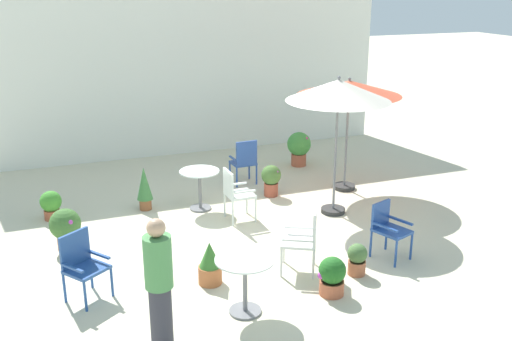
{
  "coord_description": "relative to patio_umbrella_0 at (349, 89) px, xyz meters",
  "views": [
    {
      "loc": [
        -3.38,
        -8.42,
        4.07
      ],
      "look_at": [
        0.0,
        0.57,
        0.89
      ],
      "focal_mm": 40.76,
      "sensor_mm": 36.0,
      "label": 1
    }
  ],
  "objects": [
    {
      "name": "villa_facade",
      "position": [
        -2.22,
        3.76,
        0.02
      ],
      "size": [
        9.62,
        0.3,
        4.12
      ],
      "primitive_type": "cube",
      "color": "white",
      "rests_on": "ground"
    },
    {
      "name": "potted_plant_0",
      "position": [
        -3.64,
        -2.76,
        -1.74
      ],
      "size": [
        0.33,
        0.33,
        0.62
      ],
      "color": "#B76539",
      "rests_on": "ground"
    },
    {
      "name": "potted_plant_4",
      "position": [
        -1.55,
        0.16,
        -1.69
      ],
      "size": [
        0.39,
        0.4,
        0.62
      ],
      "color": "#A04934",
      "rests_on": "ground"
    },
    {
      "name": "patio_chair_1",
      "position": [
        -1.81,
        0.97,
        -1.5
      ],
      "size": [
        0.5,
        0.45,
        0.95
      ],
      "color": "#2E4F9E",
      "rests_on": "ground"
    },
    {
      "name": "patio_chair_2",
      "position": [
        -2.25,
        -2.9,
        -1.48
      ],
      "size": [
        0.66,
        0.66,
        0.98
      ],
      "color": "silver",
      "rests_on": "ground"
    },
    {
      "name": "cafe_table_0",
      "position": [
        -3.44,
        -3.64,
        -1.51
      ],
      "size": [
        0.76,
        0.76,
        0.76
      ],
      "color": "white",
      "rests_on": "ground"
    },
    {
      "name": "standing_person",
      "position": [
        -4.58,
        -3.98,
        -1.22
      ],
      "size": [
        0.4,
        0.4,
        1.6
      ],
      "color": "#33333D",
      "rests_on": "ground"
    },
    {
      "name": "potted_plant_3",
      "position": [
        -2.19,
        -3.63,
        -1.76
      ],
      "size": [
        0.39,
        0.37,
        0.54
      ],
      "color": "#B25B3C",
      "rests_on": "ground"
    },
    {
      "name": "potted_plant_5",
      "position": [
        -5.46,
        -0.92,
        -1.66
      ],
      "size": [
        0.49,
        0.49,
        0.67
      ],
      "color": "#C4724B",
      "rests_on": "ground"
    },
    {
      "name": "patio_chair_4",
      "position": [
        -0.88,
        -2.91,
        -1.54
      ],
      "size": [
        0.57,
        0.61,
        0.86
      ],
      "color": "#254A95",
      "rests_on": "ground"
    },
    {
      "name": "potted_plant_2",
      "position": [
        -0.22,
        1.75,
        -1.59
      ],
      "size": [
        0.54,
        0.54,
        0.78
      ],
      "color": "#A6543A",
      "rests_on": "ground"
    },
    {
      "name": "cafe_table_1",
      "position": [
        -3.04,
        -0.03,
        -1.52
      ],
      "size": [
        0.73,
        0.73,
        0.75
      ],
      "color": "white",
      "rests_on": "ground"
    },
    {
      "name": "patio_chair_0",
      "position": [
        -2.59,
        -0.76,
        -1.49
      ],
      "size": [
        0.47,
        0.48,
        0.93
      ],
      "color": "silver",
      "rests_on": "ground"
    },
    {
      "name": "potted_plant_1",
      "position": [
        -5.64,
        0.43,
        -1.75
      ],
      "size": [
        0.37,
        0.37,
        0.53
      ],
      "color": "#A65437",
      "rests_on": "ground"
    },
    {
      "name": "patio_umbrella_0",
      "position": [
        0.0,
        0.0,
        0.0
      ],
      "size": [
        2.03,
        2.03,
        2.27
      ],
      "color": "#2D2D2D",
      "rests_on": "ground"
    },
    {
      "name": "potted_plant_7",
      "position": [
        -3.99,
        0.31,
        -1.6
      ],
      "size": [
        0.29,
        0.29,
        0.82
      ],
      "color": "brown",
      "rests_on": "ground"
    },
    {
      "name": "ground_plane",
      "position": [
        -2.22,
        -1.36,
        -2.04
      ],
      "size": [
        60.0,
        60.0,
        0.0
      ],
      "primitive_type": "plane",
      "color": "beige"
    },
    {
      "name": "patio_umbrella_1",
      "position": [
        -0.81,
        -1.05,
        0.19
      ],
      "size": [
        1.82,
        1.82,
        2.5
      ],
      "color": "#2D2D2D",
      "rests_on": "ground"
    },
    {
      "name": "potted_plant_6",
      "position": [
        -1.59,
        -3.25,
        -1.79
      ],
      "size": [
        0.29,
        0.29,
        0.47
      ],
      "color": "#B0603F",
      "rests_on": "ground"
    },
    {
      "name": "patio_chair_3",
      "position": [
        -5.33,
        -2.54,
        -1.51
      ],
      "size": [
        0.65,
        0.64,
        0.92
      ],
      "color": "#254B90",
      "rests_on": "ground"
    }
  ]
}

